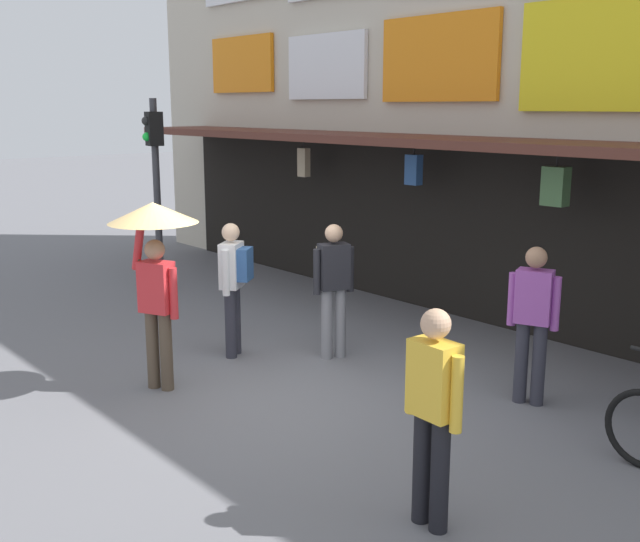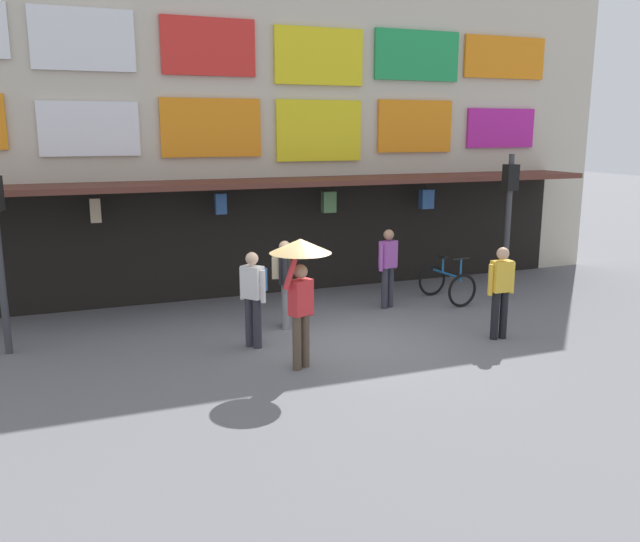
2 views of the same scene
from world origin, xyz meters
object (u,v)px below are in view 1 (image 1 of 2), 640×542
(traffic_light_near, at_px, (155,163))
(pedestrian_in_white, at_px, (333,280))
(pedestrian_in_purple, at_px, (533,317))
(pedestrian_with_umbrella, at_px, (154,243))
(pedestrian_in_black, at_px, (433,407))
(pedestrian_in_red, at_px, (234,279))

(traffic_light_near, height_order, pedestrian_in_white, traffic_light_near)
(pedestrian_in_white, bearing_deg, pedestrian_in_purple, 12.67)
(pedestrian_with_umbrella, distance_m, pedestrian_in_black, 3.89)
(traffic_light_near, bearing_deg, pedestrian_in_white, -3.04)
(pedestrian_with_umbrella, relative_size, pedestrian_in_white, 1.24)
(pedestrian_in_purple, bearing_deg, pedestrian_in_red, -156.34)
(pedestrian_in_black, bearing_deg, pedestrian_in_red, 164.72)
(pedestrian_with_umbrella, xyz_separation_m, pedestrian_in_red, (-0.41, 1.28, -0.66))
(pedestrian_in_white, xyz_separation_m, pedestrian_in_purple, (2.48, 0.56, -0.04))
(pedestrian_with_umbrella, xyz_separation_m, pedestrian_in_white, (0.43, 2.17, -0.66))
(traffic_light_near, distance_m, pedestrian_in_white, 4.96)
(pedestrian_in_purple, bearing_deg, traffic_light_near, -177.63)
(pedestrian_in_red, xyz_separation_m, pedestrian_in_white, (0.84, 0.89, 0.00))
(traffic_light_near, xyz_separation_m, pedestrian_in_red, (3.98, -1.15, -1.16))
(pedestrian_in_black, bearing_deg, traffic_light_near, 164.30)
(pedestrian_in_black, bearing_deg, pedestrian_in_white, 148.89)
(pedestrian_in_white, bearing_deg, pedestrian_in_red, -133.04)
(traffic_light_near, bearing_deg, pedestrian_in_purple, 2.37)
(pedestrian_in_red, bearing_deg, pedestrian_with_umbrella, -72.30)
(pedestrian_in_black, height_order, pedestrian_in_purple, same)
(pedestrian_in_black, distance_m, pedestrian_in_white, 3.97)
(pedestrian_with_umbrella, relative_size, pedestrian_in_red, 1.24)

